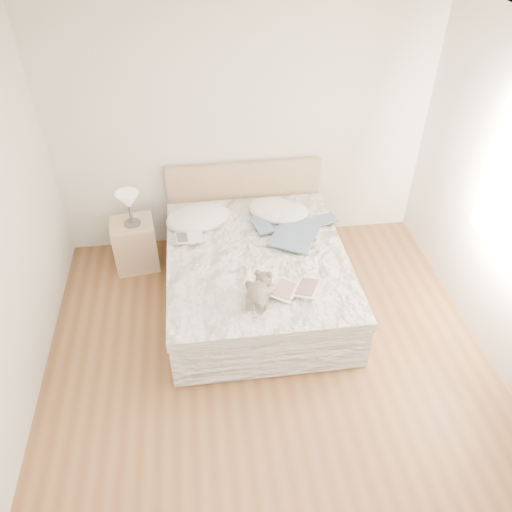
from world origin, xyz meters
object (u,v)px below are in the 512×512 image
Objects in this scene: teddy_bear at (257,298)px; table_lamp at (129,202)px; nightstand at (135,244)px; bed at (256,271)px; childrens_book at (296,289)px; photo_book at (189,238)px.

table_lamp is at bearing 149.87° from teddy_bear.
teddy_bear is at bearing -50.35° from nightstand.
table_lamp is at bearing 152.54° from bed.
childrens_book is (0.26, -0.66, 0.32)m from bed.
teddy_bear is (-0.35, -0.08, 0.02)m from childrens_book.
childrens_book is 0.36m from teddy_bear.
photo_book is 0.69× the size of childrens_book.
photo_book is at bearing -36.18° from nightstand.
photo_book is at bearing -35.92° from table_lamp.
bed reaches higher than photo_book.
nightstand is 1.85m from teddy_bear.
table_lamp reaches higher than teddy_bear.
teddy_bear is (0.55, -0.95, 0.02)m from photo_book.
table_lamp is 0.75m from photo_book.
bed is 0.78m from childrens_book.
photo_book is 1.10m from teddy_bear.
childrens_book is (1.50, -1.31, 0.35)m from nightstand.
bed is 5.65× the size of table_lamp.
table_lamp is 1.80m from teddy_bear.
teddy_bear is at bearing -96.50° from bed.
teddy_bear is (1.14, -1.38, -0.18)m from table_lamp.
childrens_book is 1.23× the size of teddy_bear.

